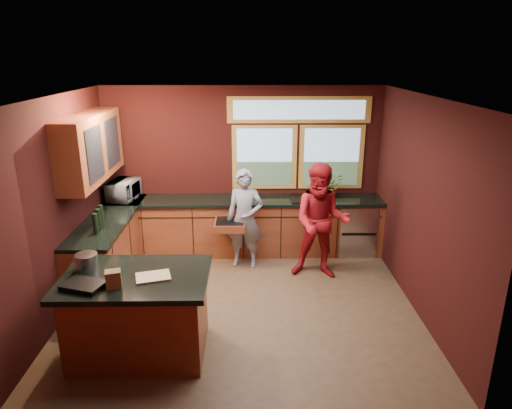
{
  "coord_description": "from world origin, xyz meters",
  "views": [
    {
      "loc": [
        0.1,
        -5.34,
        3.18
      ],
      "look_at": [
        0.19,
        0.4,
        1.26
      ],
      "focal_mm": 32.0,
      "sensor_mm": 36.0,
      "label": 1
    }
  ],
  "objects_px": {
    "person_red": "(321,222)",
    "stock_pot": "(87,262)",
    "cutting_board": "(153,277)",
    "person_grey": "(245,219)",
    "island": "(139,314)"
  },
  "relations": [
    {
      "from": "island",
      "to": "stock_pot",
      "type": "bearing_deg",
      "value": 164.74
    },
    {
      "from": "cutting_board",
      "to": "stock_pot",
      "type": "distance_m",
      "value": 0.78
    },
    {
      "from": "person_red",
      "to": "cutting_board",
      "type": "height_order",
      "value": "person_red"
    },
    {
      "from": "cutting_board",
      "to": "stock_pot",
      "type": "xyz_separation_m",
      "value": [
        -0.75,
        0.2,
        0.08
      ]
    },
    {
      "from": "person_red",
      "to": "stock_pot",
      "type": "xyz_separation_m",
      "value": [
        -2.8,
        -1.66,
        0.17
      ]
    },
    {
      "from": "island",
      "to": "person_red",
      "type": "height_order",
      "value": "person_red"
    },
    {
      "from": "island",
      "to": "cutting_board",
      "type": "bearing_deg",
      "value": -14.04
    },
    {
      "from": "person_red",
      "to": "island",
      "type": "bearing_deg",
      "value": -130.53
    },
    {
      "from": "person_grey",
      "to": "stock_pot",
      "type": "relative_size",
      "value": 6.44
    },
    {
      "from": "person_red",
      "to": "stock_pot",
      "type": "bearing_deg",
      "value": -138.69
    },
    {
      "from": "island",
      "to": "person_grey",
      "type": "xyz_separation_m",
      "value": [
        1.14,
        2.18,
        0.29
      ]
    },
    {
      "from": "island",
      "to": "person_grey",
      "type": "height_order",
      "value": "person_grey"
    },
    {
      "from": "person_red",
      "to": "stock_pot",
      "type": "height_order",
      "value": "person_red"
    },
    {
      "from": "island",
      "to": "person_grey",
      "type": "relative_size",
      "value": 1.0
    },
    {
      "from": "stock_pot",
      "to": "island",
      "type": "bearing_deg",
      "value": -15.26
    }
  ]
}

